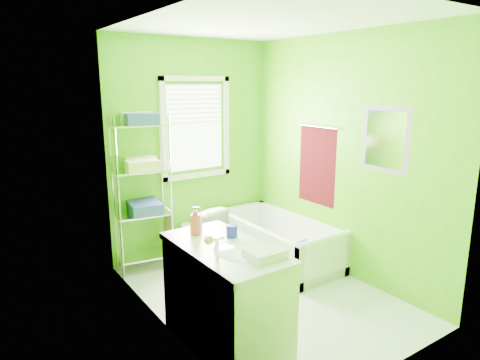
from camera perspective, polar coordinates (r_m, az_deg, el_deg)
ground at (r=4.47m, az=3.03°, el=-14.91°), size 2.90×2.90×0.00m
room_envelope at (r=4.00m, az=3.29°, el=5.13°), size 2.14×2.94×2.62m
window at (r=5.21m, az=-5.92°, el=7.62°), size 0.92×0.05×1.22m
door at (r=2.77m, az=-1.43°, el=-10.15°), size 0.09×0.80×2.00m
right_wall_decor at (r=4.71m, az=13.45°, el=3.19°), size 0.04×1.48×1.17m
bathtub at (r=5.19m, az=5.19°, el=-8.87°), size 0.75×1.62×0.52m
toilet at (r=5.18m, az=-5.38°, el=-6.92°), size 0.48×0.71×0.67m
vanity at (r=3.49m, az=-1.91°, el=-14.96°), size 0.58×1.14×1.10m
wire_shelf_unit at (r=4.82m, az=-12.78°, el=0.60°), size 0.64×0.51×1.77m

